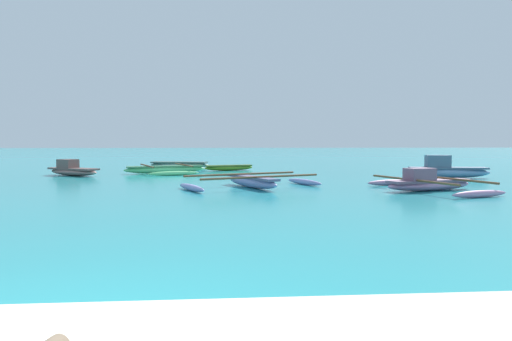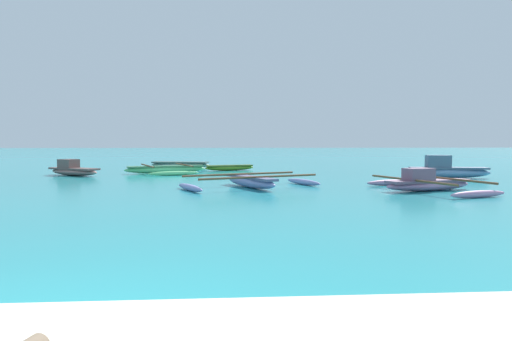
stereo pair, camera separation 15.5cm
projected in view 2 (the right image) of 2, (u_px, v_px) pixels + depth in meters
moored_boat_0 at (180, 165)px, 26.21m from camera, size 3.58×1.64×0.39m
moored_boat_1 at (250, 181)px, 15.11m from camera, size 4.87×3.68×0.44m
moored_boat_2 at (73, 170)px, 20.57m from camera, size 2.82×2.26×0.73m
moored_boat_3 at (166, 169)px, 22.10m from camera, size 3.90×4.08×0.42m
moored_boat_4 at (229, 167)px, 24.16m from camera, size 2.71×1.32×0.30m
moored_boat_5 at (446, 170)px, 19.07m from camera, size 3.46×1.23×0.96m
moored_boat_6 at (427, 183)px, 14.09m from camera, size 3.15×4.41×0.71m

